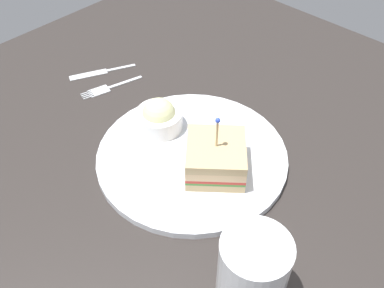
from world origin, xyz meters
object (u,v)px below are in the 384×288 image
(plate, at_px, (192,156))
(knife, at_px, (99,72))
(drink_glass, at_px, (252,276))
(fork, at_px, (106,88))
(sandwich_half_center, at_px, (215,159))
(coleslaw_bowl, at_px, (159,117))

(plate, xyz_separation_m, knife, (-0.04, -0.28, -0.00))
(drink_glass, height_order, fork, drink_glass)
(plate, distance_m, knife, 0.28)
(plate, xyz_separation_m, sandwich_half_center, (0.00, 0.05, 0.03))
(fork, distance_m, knife, 0.05)
(sandwich_half_center, distance_m, fork, 0.28)
(coleslaw_bowl, height_order, drink_glass, drink_glass)
(plate, bearing_deg, coleslaw_bowl, -95.65)
(drink_glass, bearing_deg, sandwich_half_center, -126.57)
(coleslaw_bowl, bearing_deg, drink_glass, 66.00)
(coleslaw_bowl, distance_m, knife, 0.21)
(drink_glass, bearing_deg, plate, -120.18)
(plate, height_order, fork, plate)
(fork, bearing_deg, sandwich_half_center, 85.77)
(sandwich_half_center, bearing_deg, coleslaw_bowl, -94.66)
(plate, distance_m, drink_glass, 0.23)
(sandwich_half_center, distance_m, coleslaw_bowl, 0.12)
(plate, relative_size, fork, 2.49)
(drink_glass, height_order, knife, drink_glass)
(sandwich_half_center, xyz_separation_m, coleslaw_bowl, (-0.01, -0.12, -0.00))
(plate, bearing_deg, knife, -98.37)
(coleslaw_bowl, distance_m, drink_glass, 0.30)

